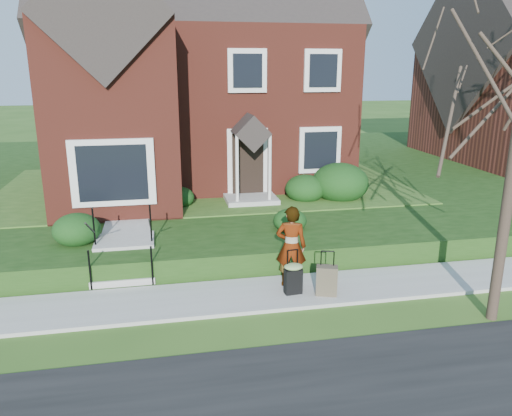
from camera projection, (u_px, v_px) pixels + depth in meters
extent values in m
plane|color=#2D5119|center=(242.00, 297.00, 10.56)|extent=(120.00, 120.00, 0.00)
cube|color=#9E9B93|center=(242.00, 296.00, 10.55)|extent=(60.00, 1.60, 0.08)
cube|color=#16340E|center=(291.00, 173.00, 21.52)|extent=(44.00, 20.00, 0.60)
cube|color=#9E9B93|center=(130.00, 211.00, 14.65)|extent=(1.20, 6.00, 0.06)
cube|color=maroon|center=(198.00, 105.00, 19.11)|extent=(10.00, 8.00, 5.40)
cube|color=maroon|center=(113.00, 119.00, 14.06)|extent=(3.60, 2.40, 5.40)
cube|color=silver|center=(113.00, 172.00, 13.32)|extent=(2.20, 0.30, 1.80)
cube|color=black|center=(248.00, 166.00, 15.95)|extent=(1.00, 0.12, 2.10)
cube|color=black|center=(320.00, 150.00, 16.28)|extent=(1.40, 0.10, 1.50)
cube|color=#9E9B93|center=(123.00, 281.00, 11.00)|extent=(1.40, 0.30, 0.15)
cube|color=#9E9B93|center=(123.00, 270.00, 11.24)|extent=(1.40, 0.30, 0.15)
cube|color=#9E9B93|center=(123.00, 258.00, 11.49)|extent=(1.40, 0.30, 0.15)
cube|color=#9E9B93|center=(124.00, 248.00, 11.73)|extent=(1.40, 0.30, 0.15)
cube|color=#9E9B93|center=(125.00, 240.00, 12.25)|extent=(1.40, 0.80, 0.15)
cylinder|color=black|center=(90.00, 270.00, 10.64)|extent=(0.04, 0.04, 0.90)
cylinder|color=black|center=(94.00, 226.00, 11.61)|extent=(0.04, 0.04, 0.90)
cylinder|color=black|center=(152.00, 266.00, 10.88)|extent=(0.04, 0.04, 0.90)
cylinder|color=black|center=(151.00, 223.00, 11.85)|extent=(0.04, 0.04, 0.90)
ellipsoid|color=black|center=(74.00, 197.00, 14.45)|extent=(1.35, 1.35, 0.94)
ellipsoid|color=black|center=(179.00, 195.00, 15.23)|extent=(0.94, 0.94, 0.66)
ellipsoid|color=black|center=(305.00, 186.00, 15.93)|extent=(1.29, 1.29, 0.90)
ellipsoid|color=black|center=(340.00, 179.00, 16.08)|extent=(1.83, 1.83, 1.28)
ellipsoid|color=black|center=(76.00, 226.00, 12.03)|extent=(1.14, 1.14, 0.80)
ellipsoid|color=black|center=(290.00, 218.00, 13.01)|extent=(0.87, 0.87, 0.61)
imported|color=#999999|center=(291.00, 246.00, 10.75)|extent=(0.75, 0.60, 1.80)
cube|color=black|center=(293.00, 281.00, 10.51)|extent=(0.38, 0.23, 0.55)
cylinder|color=black|center=(294.00, 251.00, 10.33)|extent=(0.22, 0.05, 0.03)
cylinder|color=black|center=(289.00, 261.00, 10.36)|extent=(0.02, 0.02, 0.41)
cylinder|color=black|center=(299.00, 260.00, 10.40)|extent=(0.02, 0.02, 0.41)
cylinder|color=black|center=(287.00, 292.00, 10.55)|extent=(0.04, 0.06, 0.06)
cylinder|color=black|center=(299.00, 291.00, 10.60)|extent=(0.04, 0.06, 0.06)
ellipsoid|color=#7E9E5A|center=(294.00, 266.00, 10.42)|extent=(0.43, 0.36, 0.13)
cube|color=#4B4332|center=(327.00, 281.00, 10.44)|extent=(0.50, 0.37, 0.64)
cylinder|color=black|center=(328.00, 253.00, 10.27)|extent=(0.26, 0.11, 0.03)
cylinder|color=black|center=(321.00, 260.00, 10.29)|extent=(0.02, 0.02, 0.31)
cylinder|color=black|center=(334.00, 259.00, 10.34)|extent=(0.02, 0.02, 0.31)
cylinder|color=black|center=(319.00, 294.00, 10.49)|extent=(0.06, 0.07, 0.06)
cylinder|color=black|center=(333.00, 292.00, 10.55)|extent=(0.06, 0.07, 0.06)
cylinder|color=#4D3B2E|center=(506.00, 210.00, 9.10)|extent=(0.20, 0.20, 4.37)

